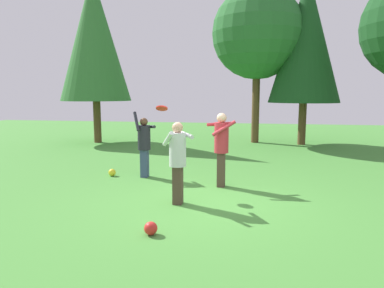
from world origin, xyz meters
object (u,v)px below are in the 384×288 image
frisbee (162,108)px  ball_red (151,228)px  tree_right (306,39)px  tree_far_left (94,38)px  person_catcher (178,156)px  ball_yellow (112,172)px  tree_center (257,34)px  person_bystander (221,143)px  person_thrower (144,142)px

frisbee → ball_red: frisbee is taller
tree_right → tree_far_left: size_ratio=0.97×
person_catcher → tree_right: 10.51m
ball_yellow → tree_center: tree_center is taller
tree_right → frisbee: bearing=-116.8°
ball_red → ball_yellow: (-2.21, 3.72, -0.01)m
frisbee → tree_far_left: tree_far_left is taller
person_bystander → ball_red: person_bystander is taller
person_bystander → tree_right: (2.84, 7.74, 3.45)m
tree_right → tree_center: bearing=170.1°
tree_center → tree_far_left: bearing=-170.0°
frisbee → tree_center: tree_center is taller
ball_red → tree_right: (3.66, 10.88, 4.41)m
person_thrower → tree_right: size_ratio=0.24×
person_thrower → person_catcher: bearing=-2.1°
ball_yellow → tree_far_left: tree_far_left is taller
person_thrower → ball_yellow: size_ratio=8.87×
ball_yellow → tree_center: size_ratio=0.03×
tree_center → ball_yellow: bearing=-117.0°
person_bystander → ball_yellow: bearing=-31.4°
tree_right → tree_far_left: 9.22m
person_bystander → tree_center: 8.98m
ball_yellow → tree_far_left: size_ratio=0.03×
person_bystander → tree_right: bearing=-130.9°
frisbee → tree_right: tree_right is taller
ball_yellow → tree_center: 9.70m
person_thrower → person_catcher: 2.54m
tree_center → frisbee: bearing=-103.9°
person_thrower → frisbee: bearing=-0.0°
tree_far_left → tree_center: (7.15, 1.26, 0.19)m
ball_yellow → tree_right: size_ratio=0.03×
person_bystander → frisbee: bearing=0.0°
person_thrower → person_bystander: (2.12, -0.64, 0.11)m
person_bystander → person_catcher: bearing=43.0°
person_thrower → tree_right: 9.36m
person_catcher → person_bystander: size_ratio=0.94×
frisbee → ball_red: bearing=-79.3°
person_catcher → ball_red: (-0.08, -1.65, -0.88)m
person_bystander → frisbee: (-1.32, -0.50, 0.84)m
frisbee → tree_right: size_ratio=0.04×
person_catcher → frisbee: size_ratio=5.66×
person_catcher → tree_center: size_ratio=0.24×
person_bystander → ball_yellow: person_bystander is taller
person_bystander → tree_right: 8.93m
tree_right → tree_far_left: bearing=-174.3°
person_catcher → ball_yellow: bearing=17.6°
tree_center → tree_right: bearing=-9.9°
person_catcher → tree_center: (1.55, 9.59, 3.88)m
person_thrower → tree_far_left: bearing=179.2°
person_bystander → tree_right: tree_right is taller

